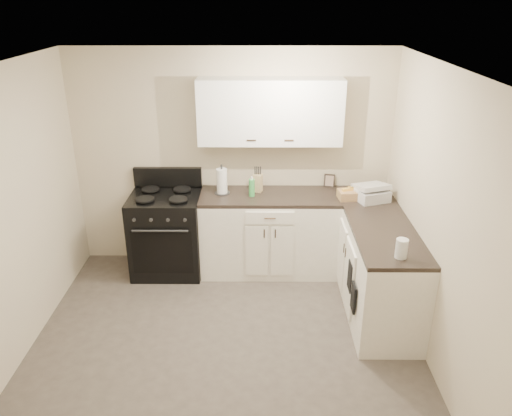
{
  "coord_description": "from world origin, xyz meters",
  "views": [
    {
      "loc": [
        0.31,
        -3.65,
        3.01
      ],
      "look_at": [
        0.28,
        0.85,
        1.06
      ],
      "focal_mm": 35.0,
      "sensor_mm": 36.0,
      "label": 1
    }
  ],
  "objects_px": {
    "knife_block": "(258,183)",
    "paper_towel": "(222,181)",
    "stove": "(167,234)",
    "wicker_basket": "(351,195)",
    "countertop_grill": "(371,195)"
  },
  "relations": [
    {
      "from": "stove",
      "to": "knife_block",
      "type": "bearing_deg",
      "value": 7.22
    },
    {
      "from": "knife_block",
      "to": "countertop_grill",
      "type": "relative_size",
      "value": 0.63
    },
    {
      "from": "wicker_basket",
      "to": "countertop_grill",
      "type": "height_order",
      "value": "countertop_grill"
    },
    {
      "from": "paper_towel",
      "to": "wicker_basket",
      "type": "relative_size",
      "value": 1.02
    },
    {
      "from": "stove",
      "to": "countertop_grill",
      "type": "relative_size",
      "value": 2.89
    },
    {
      "from": "stove",
      "to": "knife_block",
      "type": "height_order",
      "value": "knife_block"
    },
    {
      "from": "paper_towel",
      "to": "countertop_grill",
      "type": "relative_size",
      "value": 0.88
    },
    {
      "from": "knife_block",
      "to": "wicker_basket",
      "type": "xyz_separation_m",
      "value": [
        1.02,
        -0.21,
        -0.06
      ]
    },
    {
      "from": "paper_towel",
      "to": "countertop_grill",
      "type": "distance_m",
      "value": 1.64
    },
    {
      "from": "countertop_grill",
      "to": "stove",
      "type": "bearing_deg",
      "value": 157.87
    },
    {
      "from": "stove",
      "to": "countertop_grill",
      "type": "xyz_separation_m",
      "value": [
        2.27,
        -0.1,
        0.54
      ]
    },
    {
      "from": "knife_block",
      "to": "paper_towel",
      "type": "height_order",
      "value": "paper_towel"
    },
    {
      "from": "wicker_basket",
      "to": "countertop_grill",
      "type": "bearing_deg",
      "value": -7.83
    },
    {
      "from": "knife_block",
      "to": "paper_towel",
      "type": "xyz_separation_m",
      "value": [
        -0.4,
        -0.06,
        0.04
      ]
    },
    {
      "from": "stove",
      "to": "wicker_basket",
      "type": "relative_size",
      "value": 3.35
    }
  ]
}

